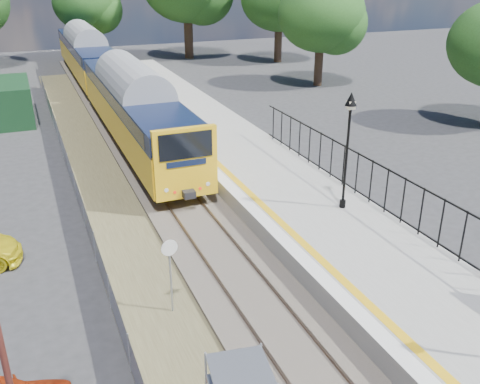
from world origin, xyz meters
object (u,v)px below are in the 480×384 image
speed_sign (170,265)px  carpark_lamp (0,342)px  train (104,73)px  victorian_lamp_north (349,124)px

speed_sign → carpark_lamp: size_ratio=0.36×
train → victorian_lamp_north: bearing=-77.6°
train → speed_sign: size_ratio=16.19×
victorian_lamp_north → carpark_lamp: bearing=-146.1°
speed_sign → carpark_lamp: 6.98m
speed_sign → carpark_lamp: carpark_lamp is taller
victorian_lamp_north → train: 24.67m
speed_sign → carpark_lamp: bearing=-136.6°
victorian_lamp_north → train: (-5.30, 24.01, -1.96)m
train → carpark_lamp: bearing=-101.8°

